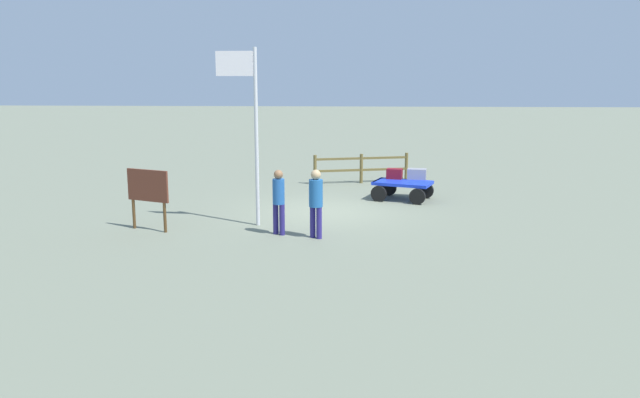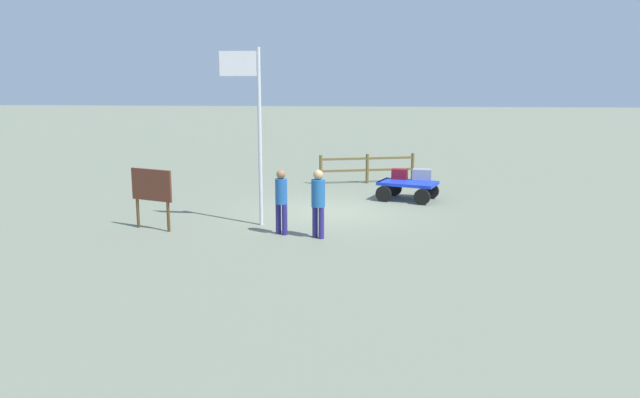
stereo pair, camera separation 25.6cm
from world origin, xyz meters
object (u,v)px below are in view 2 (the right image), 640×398
(worker_trailing, at_px, (281,198))
(signboard, at_px, (152,189))
(luggage_cart, at_px, (407,187))
(suitcase_olive, at_px, (400,174))
(flagpole, at_px, (254,117))
(suitcase_navy, at_px, (422,174))
(worker_lead, at_px, (318,198))

(worker_trailing, distance_m, signboard, 3.47)
(luggage_cart, xyz_separation_m, suitcase_olive, (0.22, -0.50, 0.34))
(worker_trailing, bearing_deg, signboard, -4.25)
(suitcase_olive, height_order, flagpole, flagpole)
(suitcase_navy, height_order, signboard, signboard)
(suitcase_olive, relative_size, worker_lead, 0.32)
(suitcase_navy, distance_m, worker_trailing, 6.56)
(suitcase_olive, distance_m, flagpole, 6.28)
(luggage_cart, bearing_deg, suitcase_navy, -137.32)
(worker_lead, bearing_deg, flagpole, -35.48)
(worker_trailing, height_order, flagpole, flagpole)
(suitcase_olive, distance_m, suitcase_navy, 0.74)
(luggage_cart, distance_m, suitcase_olive, 0.64)
(suitcase_navy, distance_m, flagpole, 6.76)
(worker_lead, xyz_separation_m, worker_trailing, (0.97, -0.30, -0.06))
(luggage_cart, bearing_deg, worker_lead, 63.66)
(suitcase_olive, relative_size, suitcase_navy, 0.84)
(worker_lead, xyz_separation_m, signboard, (4.42, -0.56, 0.07))
(suitcase_olive, relative_size, signboard, 0.35)
(luggage_cart, relative_size, suitcase_olive, 3.71)
(worker_lead, distance_m, flagpole, 2.93)
(luggage_cart, bearing_deg, signboard, 32.99)
(luggage_cart, relative_size, worker_lead, 1.21)
(flagpole, bearing_deg, luggage_cart, -138.96)
(worker_trailing, bearing_deg, luggage_cart, -126.13)
(suitcase_navy, bearing_deg, flagpole, 41.22)
(luggage_cart, xyz_separation_m, worker_lead, (2.50, 5.05, 0.57))
(worker_lead, height_order, worker_trailing, worker_lead)
(worker_lead, relative_size, signboard, 1.07)
(suitcase_olive, relative_size, flagpole, 0.12)
(suitcase_olive, xyz_separation_m, suitcase_navy, (-0.74, 0.03, 0.00))
(suitcase_navy, bearing_deg, worker_lead, 61.39)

